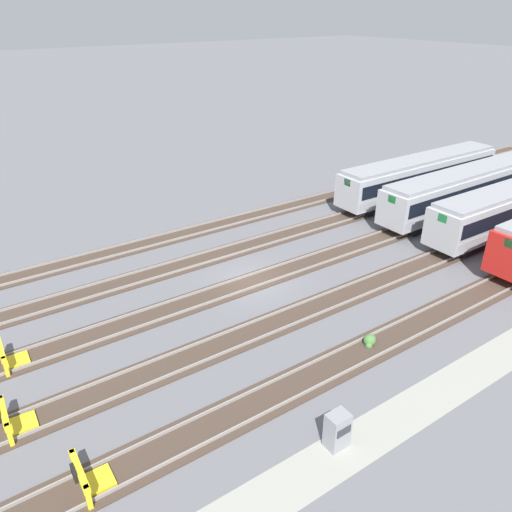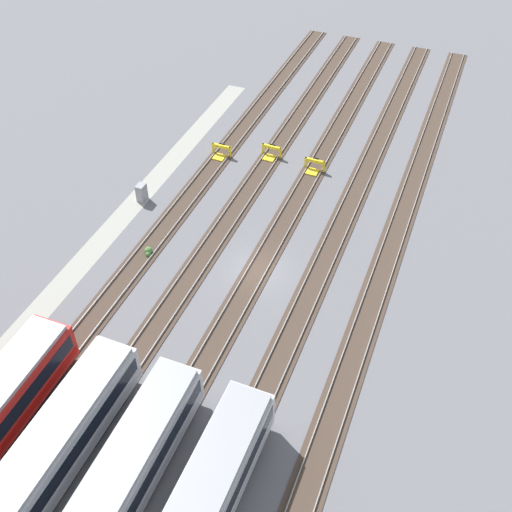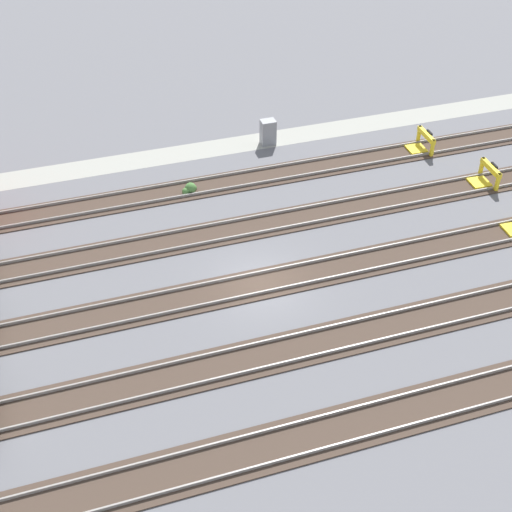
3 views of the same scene
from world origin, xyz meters
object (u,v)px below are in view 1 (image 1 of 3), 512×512
(bumper_stop_nearest_track, at_px, (88,477))
(electrical_cabinet, at_px, (337,430))
(subway_car_back_row_leftmost, at_px, (420,175))
(bumper_stop_near_inner_track, at_px, (13,420))
(subway_car_front_row_centre, at_px, (464,189))
(weed_clump, at_px, (370,341))
(bumper_stop_middle_track, at_px, (9,356))

(bumper_stop_nearest_track, height_order, electrical_cabinet, electrical_cabinet)
(subway_car_back_row_leftmost, relative_size, bumper_stop_near_inner_track, 8.97)
(subway_car_front_row_centre, distance_m, bumper_stop_nearest_track, 35.82)
(bumper_stop_nearest_track, bearing_deg, subway_car_front_row_centre, 14.66)
(bumper_stop_nearest_track, bearing_deg, weed_clump, 1.13)
(subway_car_back_row_leftmost, bearing_deg, bumper_stop_middle_track, -172.75)
(subway_car_back_row_leftmost, xyz_separation_m, weed_clump, (-19.87, -13.33, -1.80))
(subway_car_back_row_leftmost, distance_m, bumper_stop_near_inner_track, 37.44)
(subway_car_front_row_centre, bearing_deg, bumper_stop_nearest_track, -165.34)
(bumper_stop_middle_track, bearing_deg, bumper_stop_near_inner_track, -98.47)
(subway_car_front_row_centre, height_order, bumper_stop_nearest_track, subway_car_front_row_centre)
(subway_car_front_row_centre, bearing_deg, weed_clump, -156.19)
(bumper_stop_middle_track, xyz_separation_m, weed_clump, (15.74, -8.80, -0.27))
(bumper_stop_nearest_track, distance_m, electrical_cabinet, 9.51)
(subway_car_front_row_centre, distance_m, weed_clump, 21.79)
(weed_clump, bearing_deg, subway_car_back_row_leftmost, 33.86)
(bumper_stop_middle_track, height_order, weed_clump, bumper_stop_middle_track)
(subway_car_back_row_leftmost, relative_size, weed_clump, 19.58)
(bumper_stop_near_inner_track, relative_size, bumper_stop_middle_track, 1.00)
(subway_car_front_row_centre, distance_m, electrical_cabinet, 28.82)
(subway_car_front_row_centre, xyz_separation_m, bumper_stop_middle_track, (-35.61, 0.03, -1.53))
(bumper_stop_middle_track, distance_m, electrical_cabinet, 16.06)
(bumper_stop_nearest_track, relative_size, weed_clump, 2.18)
(weed_clump, bearing_deg, electrical_cabinet, -146.58)
(bumper_stop_near_inner_track, bearing_deg, bumper_stop_middle_track, 81.53)
(bumper_stop_nearest_track, distance_m, bumper_stop_near_inner_track, 4.84)
(bumper_stop_near_inner_track, xyz_separation_m, weed_clump, (16.42, -4.25, -0.27))
(bumper_stop_nearest_track, xyz_separation_m, weed_clump, (14.75, 0.29, -0.27))
(bumper_stop_nearest_track, bearing_deg, bumper_stop_middle_track, 96.21)
(bumper_stop_nearest_track, height_order, bumper_stop_middle_track, same)
(subway_car_back_row_leftmost, bearing_deg, bumper_stop_nearest_track, -158.52)
(subway_car_back_row_leftmost, relative_size, bumper_stop_middle_track, 8.97)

